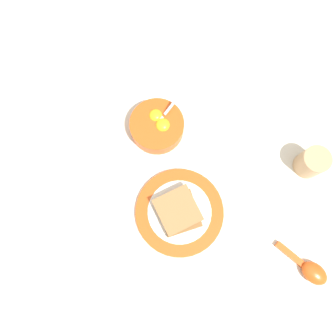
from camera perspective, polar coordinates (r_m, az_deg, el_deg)
name	(u,v)px	position (r m, az deg, el deg)	size (l,w,h in m)	color
ground_plane	(227,194)	(0.88, 10.32, -4.43)	(3.00, 3.00, 0.00)	silver
egg_bowl	(157,126)	(0.89, -1.91, 7.31)	(0.15, 0.15, 0.08)	#DB5119
toast_plate	(179,212)	(0.85, 2.01, -7.67)	(0.23, 0.23, 0.01)	#DB5119
toast_sandwich	(178,211)	(0.83, 1.80, -7.58)	(0.13, 0.13, 0.03)	brown
soup_spoon	(311,270)	(0.91, 23.57, -16.00)	(0.12, 0.12, 0.03)	#DB5119
drinking_cup	(312,162)	(0.92, 23.80, 0.93)	(0.07, 0.07, 0.08)	tan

